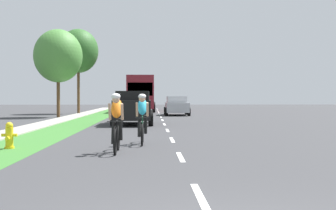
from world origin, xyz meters
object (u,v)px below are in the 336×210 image
object	(u,v)px
suv_black	(133,107)
sedan_silver	(177,106)
fire_hydrant_yellow	(9,136)
street_tree_far	(78,51)
cyclist_lead	(117,122)
street_tree_near	(58,56)
bus_maroon	(141,92)
cyclist_trailing	(142,118)

from	to	relation	value
suv_black	sedan_silver	world-z (taller)	suv_black
fire_hydrant_yellow	street_tree_far	bearing A→B (deg)	95.02
cyclist_lead	street_tree_far	bearing A→B (deg)	101.27
fire_hydrant_yellow	suv_black	size ratio (longest dim) A/B	0.16
sedan_silver	street_tree_far	xyz separation A→B (m)	(-8.45, 3.53, 4.73)
cyclist_lead	street_tree_near	distance (m)	21.75
sedan_silver	street_tree_far	bearing A→B (deg)	157.34
fire_hydrant_yellow	suv_black	world-z (taller)	suv_black
street_tree_near	cyclist_lead	bearing A→B (deg)	-74.26
bus_maroon	street_tree_far	distance (m)	9.19
street_tree_near	street_tree_far	size ratio (longest dim) A/B	0.86
fire_hydrant_yellow	sedan_silver	distance (m)	23.63
fire_hydrant_yellow	cyclist_lead	xyz separation A→B (m)	(3.15, -1.06, 0.44)
suv_black	street_tree_far	distance (m)	16.83
cyclist_trailing	sedan_silver	xyz separation A→B (m)	(2.35, 21.81, -0.04)
cyclist_lead	street_tree_near	xyz separation A→B (m)	(-5.82, 20.64, 3.63)
fire_hydrant_yellow	bus_maroon	distance (m)	33.08
street_tree_near	fire_hydrant_yellow	bearing A→B (deg)	-82.24
bus_maroon	street_tree_far	xyz separation A→B (m)	(-5.39, -6.55, 3.52)
fire_hydrant_yellow	street_tree_near	distance (m)	20.17
cyclist_trailing	street_tree_far	distance (m)	26.48
fire_hydrant_yellow	sedan_silver	bearing A→B (deg)	74.94
cyclist_lead	suv_black	size ratio (longest dim) A/B	0.37
cyclist_trailing	bus_maroon	distance (m)	31.91
cyclist_lead	street_tree_near	world-z (taller)	street_tree_near
cyclist_lead	bus_maroon	world-z (taller)	bus_maroon
fire_hydrant_yellow	suv_black	bearing A→B (deg)	74.37
bus_maroon	street_tree_near	xyz separation A→B (m)	(-5.75, -13.32, 2.47)
cyclist_trailing	street_tree_near	world-z (taller)	street_tree_near
fire_hydrant_yellow	bus_maroon	xyz separation A→B (m)	(3.08, 32.89, 1.61)
street_tree_near	bus_maroon	bearing A→B (deg)	66.64
suv_black	sedan_silver	size ratio (longest dim) A/B	1.09
sedan_silver	street_tree_far	world-z (taller)	street_tree_far
cyclist_lead	sedan_silver	xyz separation A→B (m)	(2.99, 23.88, -0.04)
street_tree_near	street_tree_far	distance (m)	6.86
sedan_silver	street_tree_near	bearing A→B (deg)	-159.81
fire_hydrant_yellow	suv_black	xyz separation A→B (m)	(3.10, 11.07, 0.58)
fire_hydrant_yellow	sedan_silver	world-z (taller)	sedan_silver
fire_hydrant_yellow	cyclist_trailing	world-z (taller)	cyclist_trailing
street_tree_far	fire_hydrant_yellow	bearing A→B (deg)	-84.98
suv_black	street_tree_near	bearing A→B (deg)	124.13
fire_hydrant_yellow	bus_maroon	size ratio (longest dim) A/B	0.07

